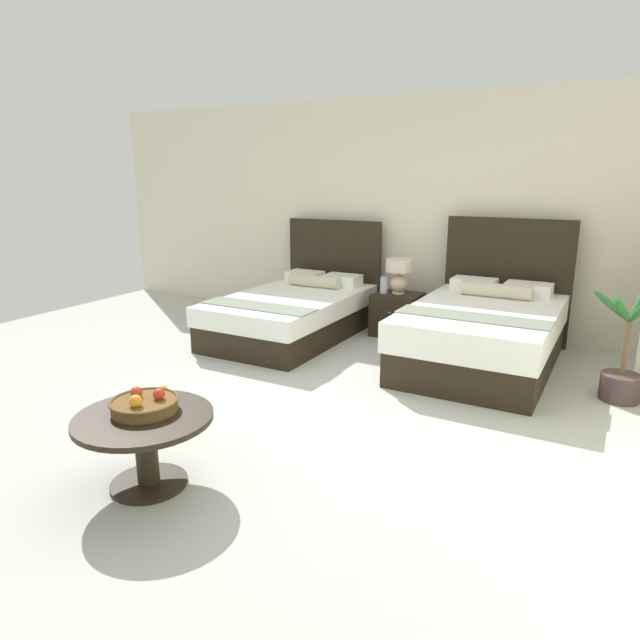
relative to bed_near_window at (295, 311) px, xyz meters
The scene contains 11 objects.
ground_plane 2.16m from the bed_near_window, 59.07° to the right, with size 9.45×9.66×0.02m, color #B5B7AD.
wall_back 1.96m from the bed_near_window, 47.34° to the left, with size 9.45×0.12×2.79m, color beige.
bed_near_window is the anchor object (origin of this frame).
bed_near_corner 2.20m from the bed_near_window, ahead, with size 1.39×2.11×1.40m.
nightstand 1.21m from the bed_near_window, 29.67° to the left, with size 0.53×0.50×0.50m.
table_lamp 1.30m from the bed_near_window, 30.49° to the left, with size 0.31×0.31×0.41m.
vase 1.09m from the bed_near_window, 32.10° to the left, with size 0.09×0.09×0.20m.
coffee_table 3.42m from the bed_near_window, 74.58° to the right, with size 0.83×0.83×0.47m.
fruit_bowl 3.37m from the bed_near_window, 74.97° to the right, with size 0.42×0.42×0.14m.
loose_apple 3.11m from the bed_near_window, 75.29° to the right, with size 0.07×0.07×0.07m.
potted_palm 3.46m from the bed_near_window, ahead, with size 0.56×0.43×1.01m.
Camera 1 is at (2.21, -3.68, 1.87)m, focal length 31.39 mm.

